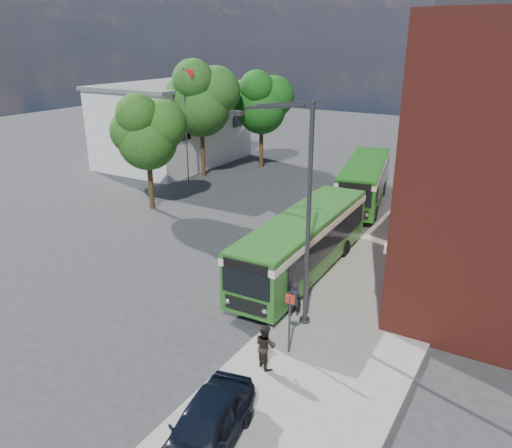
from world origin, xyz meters
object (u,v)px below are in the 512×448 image
Objects in this scene: street_lamp at (300,213)px; bus_rear at (365,178)px; bus_front at (304,239)px; parked_car at (206,427)px.

street_lamp is 0.82× the size of bus_rear.
bus_rear is (-3.08, 16.94, -2.96)m from street_lamp.
bus_front is (-1.81, 4.35, -2.96)m from street_lamp.
bus_rear is 24.80m from parked_car.
bus_front reaches higher than parked_car.
street_lamp is at bearing -79.68° from bus_rear.
bus_front is at bearing 92.08° from parked_car.
bus_front is 12.65m from bus_rear.
street_lamp reaches higher than bus_front.
parked_car is (3.97, -24.46, -0.95)m from bus_rear.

